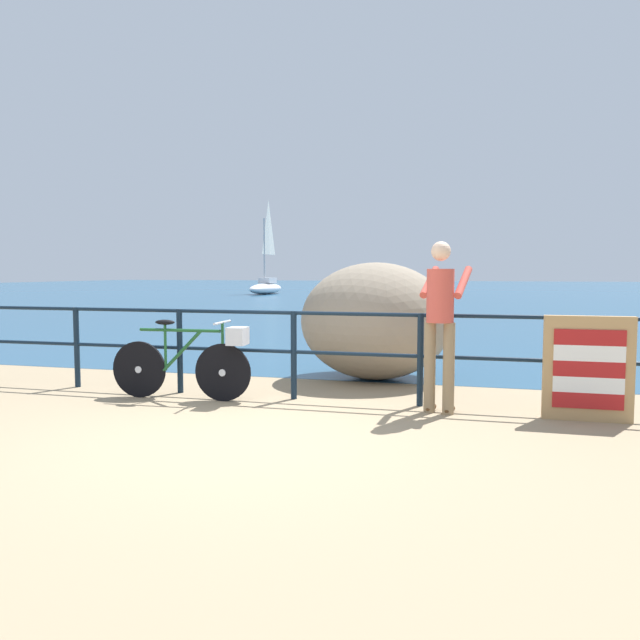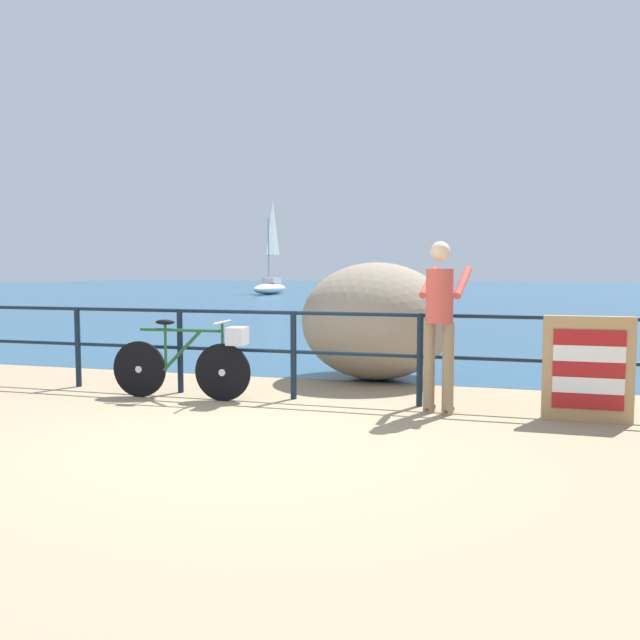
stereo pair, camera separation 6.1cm
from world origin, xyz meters
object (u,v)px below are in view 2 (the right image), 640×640
bicycle (192,360)px  breakwater_boulder_main (376,321)px  sailboat (270,283)px  person_at_railing (440,318)px  folded_deckchair_stack (588,369)px

bicycle → breakwater_boulder_main: breakwater_boulder_main is taller
bicycle → sailboat: sailboat is taller
person_at_railing → folded_deckchair_stack: person_at_railing is taller
breakwater_boulder_main → person_at_railing: bearing=-61.7°
bicycle → breakwater_boulder_main: 2.65m
breakwater_boulder_main → sailboat: bearing=112.6°
person_at_railing → folded_deckchair_stack: (1.43, 0.03, -0.47)m
sailboat → bicycle: bearing=21.3°
sailboat → breakwater_boulder_main: bearing=25.4°
sailboat → folded_deckchair_stack: bearing=28.0°
person_at_railing → breakwater_boulder_main: size_ratio=0.87×
breakwater_boulder_main → sailboat: sailboat is taller
breakwater_boulder_main → bicycle: bearing=-132.9°
person_at_railing → breakwater_boulder_main: bearing=39.2°
breakwater_boulder_main → sailboat: 32.24m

